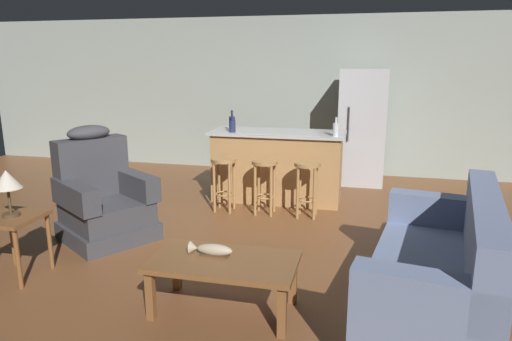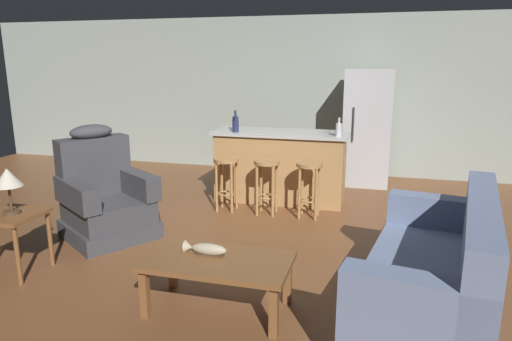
{
  "view_description": "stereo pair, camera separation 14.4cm",
  "coord_description": "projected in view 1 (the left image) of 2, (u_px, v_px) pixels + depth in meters",
  "views": [
    {
      "loc": [
        1.12,
        -4.61,
        1.86
      ],
      "look_at": [
        0.05,
        -0.1,
        0.75
      ],
      "focal_mm": 32.0,
      "sensor_mm": 36.0,
      "label": 1
    },
    {
      "loc": [
        1.26,
        -4.58,
        1.86
      ],
      "look_at": [
        0.05,
        -0.1,
        0.75
      ],
      "focal_mm": 32.0,
      "sensor_mm": 36.0,
      "label": 2
    }
  ],
  "objects": [
    {
      "name": "ground_plane",
      "position": [
        254.0,
        234.0,
        5.05
      ],
      "size": [
        12.0,
        12.0,
        0.0
      ],
      "color": "brown"
    },
    {
      "name": "back_wall",
      "position": [
        298.0,
        96.0,
        7.71
      ],
      "size": [
        12.0,
        0.05,
        2.6
      ],
      "color": "#939E93",
      "rests_on": "ground_plane"
    },
    {
      "name": "coffee_table",
      "position": [
        224.0,
        266.0,
        3.42
      ],
      "size": [
        1.1,
        0.6,
        0.42
      ],
      "color": "brown",
      "rests_on": "ground_plane"
    },
    {
      "name": "fish_figurine",
      "position": [
        210.0,
        250.0,
        3.48
      ],
      "size": [
        0.34,
        0.1,
        0.1
      ],
      "color": "#4C3823",
      "rests_on": "coffee_table"
    },
    {
      "name": "couch",
      "position": [
        440.0,
        273.0,
        3.37
      ],
      "size": [
        1.16,
        2.02,
        0.94
      ],
      "rotation": [
        0.0,
        0.0,
        2.97
      ],
      "color": "#707FA3",
      "rests_on": "ground_plane"
    },
    {
      "name": "recliner_near_lamp",
      "position": [
        103.0,
        199.0,
        4.89
      ],
      "size": [
        1.16,
        1.16,
        1.2
      ],
      "rotation": [
        0.0,
        0.0,
        -0.58
      ],
      "color": "#3D3D42",
      "rests_on": "ground_plane"
    },
    {
      "name": "end_table",
      "position": [
        12.0,
        226.0,
        3.97
      ],
      "size": [
        0.48,
        0.48,
        0.56
      ],
      "color": "brown",
      "rests_on": "ground_plane"
    },
    {
      "name": "table_lamp",
      "position": [
        7.0,
        182.0,
        3.86
      ],
      "size": [
        0.24,
        0.24,
        0.41
      ],
      "color": "#4C3823",
      "rests_on": "end_table"
    },
    {
      "name": "kitchen_island",
      "position": [
        277.0,
        166.0,
        6.22
      ],
      "size": [
        1.8,
        0.7,
        0.95
      ],
      "color": "#AD7F4C",
      "rests_on": "ground_plane"
    },
    {
      "name": "bar_stool_left",
      "position": [
        224.0,
        175.0,
        5.75
      ],
      "size": [
        0.32,
        0.32,
        0.68
      ],
      "color": "#A87A47",
      "rests_on": "ground_plane"
    },
    {
      "name": "bar_stool_middle",
      "position": [
        265.0,
        177.0,
        5.63
      ],
      "size": [
        0.32,
        0.32,
        0.68
      ],
      "color": "#A87A47",
      "rests_on": "ground_plane"
    },
    {
      "name": "bar_stool_right",
      "position": [
        307.0,
        180.0,
        5.51
      ],
      "size": [
        0.32,
        0.32,
        0.68
      ],
      "color": "#A87A47",
      "rests_on": "ground_plane"
    },
    {
      "name": "refrigerator",
      "position": [
        362.0,
        127.0,
        7.01
      ],
      "size": [
        0.7,
        0.69,
        1.76
      ],
      "color": "#B7B7BC",
      "rests_on": "ground_plane"
    },
    {
      "name": "bottle_tall_green",
      "position": [
        232.0,
        123.0,
        6.13
      ],
      "size": [
        0.08,
        0.08,
        0.28
      ],
      "color": "#23284C",
      "rests_on": "kitchen_island"
    },
    {
      "name": "bottle_short_amber",
      "position": [
        336.0,
        129.0,
        5.71
      ],
      "size": [
        0.08,
        0.08,
        0.24
      ],
      "color": "silver",
      "rests_on": "kitchen_island"
    },
    {
      "name": "bottle_wine_dark",
      "position": [
        232.0,
        126.0,
        6.03
      ],
      "size": [
        0.09,
        0.09,
        0.22
      ],
      "color": "#23284C",
      "rests_on": "kitchen_island"
    }
  ]
}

